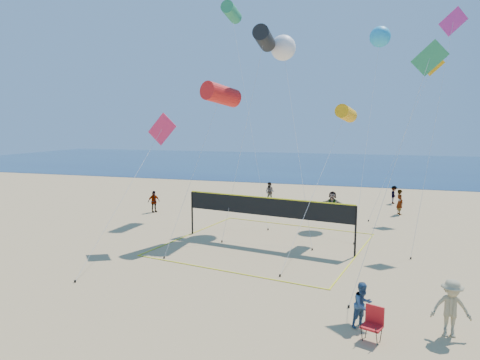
# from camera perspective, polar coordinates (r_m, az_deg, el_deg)

# --- Properties ---
(ocean) EXTENTS (140.00, 50.00, 0.03)m
(ocean) POSITION_cam_1_polar(r_m,az_deg,el_deg) (71.63, 13.65, 2.02)
(ocean) COLOR #10254C
(ocean) RESTS_ON ground
(bystander_a) EXTENTS (0.92, 0.92, 1.51)m
(bystander_a) POSITION_cam_1_polar(r_m,az_deg,el_deg) (15.09, 16.04, -15.70)
(bystander_a) COLOR #305279
(bystander_a) RESTS_ON ground
(bystander_b) EXTENTS (1.23, 0.76, 1.84)m
(bystander_b) POSITION_cam_1_polar(r_m,az_deg,el_deg) (15.39, 26.32, -15.07)
(bystander_b) COLOR tan
(bystander_b) RESTS_ON ground
(far_person_0) EXTENTS (0.88, 1.01, 1.63)m
(far_person_0) POSITION_cam_1_polar(r_m,az_deg,el_deg) (32.81, -11.43, -2.83)
(far_person_0) COLOR gray
(far_person_0) RESTS_ON ground
(far_person_1) EXTENTS (1.85, 0.88, 1.92)m
(far_person_1) POSITION_cam_1_polar(r_m,az_deg,el_deg) (30.78, 12.19, -3.26)
(far_person_1) COLOR gray
(far_person_1) RESTS_ON ground
(far_person_2) EXTENTS (0.65, 0.79, 1.86)m
(far_person_2) POSITION_cam_1_polar(r_m,az_deg,el_deg) (33.43, 20.53, -2.77)
(far_person_2) COLOR gray
(far_person_2) RESTS_ON ground
(far_person_3) EXTENTS (0.92, 0.79, 1.65)m
(far_person_3) POSITION_cam_1_polar(r_m,az_deg,el_deg) (36.73, 3.99, -1.58)
(far_person_3) COLOR gray
(far_person_3) RESTS_ON ground
(far_person_4) EXTENTS (0.71, 1.04, 1.49)m
(far_person_4) POSITION_cam_1_polar(r_m,az_deg,el_deg) (37.86, 19.83, -1.86)
(far_person_4) COLOR gray
(far_person_4) RESTS_ON ground
(camp_chair) EXTENTS (0.72, 0.83, 1.19)m
(camp_chair) POSITION_cam_1_polar(r_m,az_deg,el_deg) (14.40, 17.33, -17.57)
(camp_chair) COLOR red
(camp_chair) RESTS_ON ground
(volleyball_net) EXTENTS (11.50, 11.38, 2.65)m
(volleyball_net) POSITION_cam_1_polar(r_m,az_deg,el_deg) (23.52, 3.52, -4.25)
(volleyball_net) COLOR black
(volleyball_net) RESTS_ON ground
(kite_0) EXTENTS (2.08, 7.09, 9.05)m
(kite_0) POSITION_cam_1_polar(r_m,az_deg,el_deg) (25.60, -2.54, 11.32)
(kite_0) COLOR red
(kite_0) RESTS_ON ground
(kite_1) EXTENTS (1.76, 6.16, 12.61)m
(kite_1) POSITION_cam_1_polar(r_m,az_deg,el_deg) (28.25, 3.25, 18.33)
(kite_1) COLOR black
(kite_1) RESTS_ON ground
(kite_2) EXTENTS (2.80, 9.04, 7.74)m
(kite_2) POSITION_cam_1_polar(r_m,az_deg,el_deg) (25.68, 13.96, 8.59)
(kite_2) COLOR #F7A50E
(kite_2) RESTS_ON ground
(kite_3) EXTENTS (1.83, 7.00, 7.24)m
(kite_3) POSITION_cam_1_polar(r_m,az_deg,el_deg) (23.68, -10.74, 6.00)
(kite_3) COLOR #EA2659
(kite_3) RESTS_ON ground
(kite_4) EXTENTS (3.40, 3.68, 9.91)m
(kite_4) POSITION_cam_1_polar(r_m,az_deg,el_deg) (18.73, 23.36, 12.76)
(kite_4) COLOR #2C8F56
(kite_4) RESTS_ON ground
(kite_5) EXTENTS (2.92, 5.67, 13.13)m
(kite_5) POSITION_cam_1_polar(r_m,az_deg,el_deg) (27.72, 26.29, 16.89)
(kite_5) COLOR #C22E93
(kite_5) RESTS_ON ground
(kite_6) EXTENTS (4.21, 8.14, 12.51)m
(kite_6) POSITION_cam_1_polar(r_m,az_deg,el_deg) (30.06, 5.78, 17.12)
(kite_6) COLOR white
(kite_6) RESTS_ON ground
(kite_7) EXTENTS (1.89, 9.78, 13.44)m
(kite_7) POSITION_cam_1_polar(r_m,az_deg,el_deg) (33.30, 18.18, 17.68)
(kite_7) COLOR #27AAE3
(kite_7) RESTS_ON ground
(kite_8) EXTENTS (5.04, 7.75, 15.65)m
(kite_8) POSITION_cam_1_polar(r_m,az_deg,el_deg) (34.74, -1.14, 21.45)
(kite_8) COLOR #2C8F56
(kite_8) RESTS_ON ground
(kite_9) EXTENTS (4.88, 4.54, 11.65)m
(kite_9) POSITION_cam_1_polar(r_m,az_deg,el_deg) (34.38, 23.92, 12.76)
(kite_9) COLOR #F7A50E
(kite_9) RESTS_ON ground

